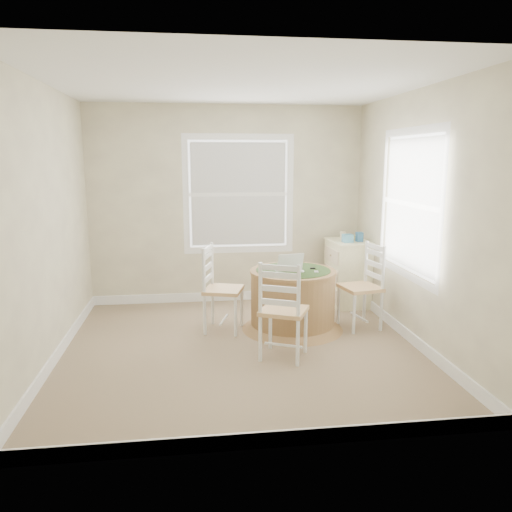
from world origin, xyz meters
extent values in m
cube|color=#8A6E58|center=(0.00, 0.00, -0.01)|extent=(3.60, 3.60, 0.02)
cube|color=white|center=(0.00, 0.00, 2.61)|extent=(3.60, 3.60, 0.02)
cube|color=beige|center=(0.00, 1.81, 1.30)|extent=(3.60, 0.02, 2.60)
cube|color=beige|center=(0.00, -1.81, 1.30)|extent=(3.60, 0.02, 2.60)
cube|color=beige|center=(-1.81, 0.00, 1.30)|extent=(0.02, 3.60, 2.60)
cube|color=beige|center=(1.81, 0.00, 1.30)|extent=(0.02, 3.60, 2.60)
cube|color=white|center=(0.00, 1.79, 0.06)|extent=(3.60, 0.02, 0.12)
cube|color=white|center=(0.00, -1.79, 0.06)|extent=(3.60, 0.02, 0.12)
cube|color=white|center=(-1.79, 0.00, 0.06)|extent=(0.02, 3.60, 0.12)
cube|color=white|center=(1.79, 0.00, 0.06)|extent=(0.02, 3.60, 0.12)
cylinder|color=olive|center=(0.64, 0.54, 0.37)|extent=(0.95, 0.95, 0.61)
cone|color=olive|center=(0.64, 0.54, 0.03)|extent=(1.15, 1.15, 0.07)
cylinder|color=olive|center=(0.64, 0.54, 0.67)|extent=(0.97, 0.97, 0.03)
cylinder|color=#2E461E|center=(0.64, 0.54, 0.69)|extent=(0.83, 0.83, 0.01)
cone|color=#2E461E|center=(0.64, 0.54, 0.63)|extent=(0.93, 0.93, 0.10)
cube|color=white|center=(0.57, 0.59, 0.69)|extent=(0.33, 0.26, 0.02)
cube|color=silver|center=(0.57, 0.59, 0.70)|extent=(0.26, 0.16, 0.00)
cube|color=black|center=(0.59, 0.46, 0.79)|extent=(0.30, 0.11, 0.19)
ellipsoid|color=white|center=(0.72, 0.44, 0.69)|extent=(0.07, 0.10, 0.03)
cube|color=#B7BABF|center=(0.87, 0.41, 0.69)|extent=(0.06, 0.10, 0.02)
cube|color=black|center=(0.87, 0.56, 0.69)|extent=(0.07, 0.06, 0.02)
cube|color=#FAF3BB|center=(1.55, 1.41, 0.42)|extent=(0.48, 0.64, 0.84)
cube|color=#FAF3BB|center=(1.55, 1.41, 0.85)|extent=(0.51, 0.67, 0.02)
cube|color=beige|center=(1.30, 1.39, 0.17)|extent=(0.04, 0.53, 0.18)
cube|color=beige|center=(1.30, 1.39, 0.43)|extent=(0.04, 0.53, 0.18)
cube|color=beige|center=(1.30, 1.39, 0.67)|extent=(0.04, 0.53, 0.18)
cube|color=#4E94B3|center=(1.49, 1.25, 0.91)|extent=(0.13, 0.13, 0.10)
cube|color=#F0D354|center=(1.58, 1.43, 0.89)|extent=(0.15, 0.11, 0.06)
cube|color=#316593|center=(1.67, 1.28, 0.92)|extent=(0.08, 0.08, 0.12)
cylinder|color=beige|center=(1.52, 1.59, 0.91)|extent=(0.07, 0.07, 0.09)
camera|label=1|loc=(-0.48, -4.80, 1.91)|focal=35.00mm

